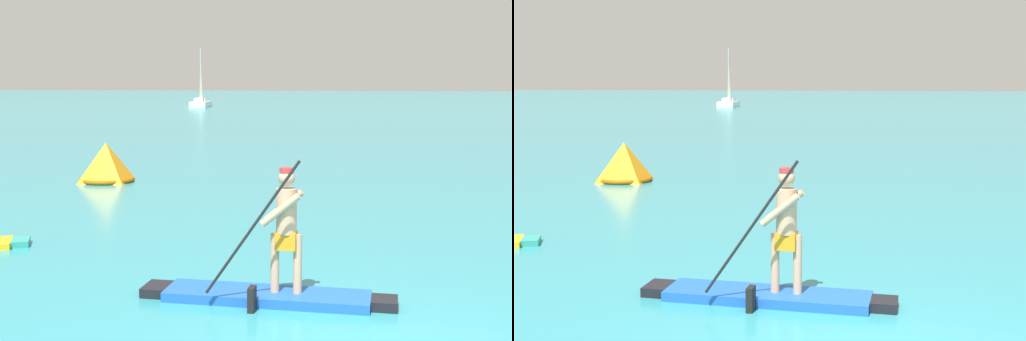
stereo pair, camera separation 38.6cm
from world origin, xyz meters
TOP-DOWN VIEW (x-y plane):
  - paddleboarder_mid_center at (-1.50, 2.03)m, footprint 3.27×0.88m
  - race_marker_buoy at (-7.83, 11.68)m, footprint 1.82×1.82m
  - sailboat_left_horizon at (-20.99, 68.94)m, footprint 2.60×6.44m

SIDE VIEW (x-z plane):
  - paddleboarder_mid_center at x=-1.50m, z-range -0.62..1.26m
  - race_marker_buoy at x=-7.83m, z-range -0.07..1.03m
  - sailboat_left_horizon at x=-20.99m, z-range -2.53..4.02m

